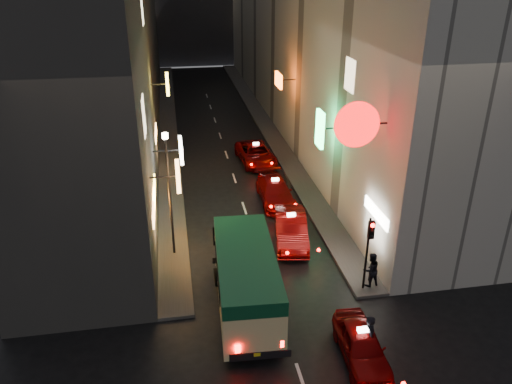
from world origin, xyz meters
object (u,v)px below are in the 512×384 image
minibus (246,275)px  taxi_near (362,343)px  traffic_light (370,240)px  lamp_post (169,187)px  pedestrian_crossing (370,334)px

minibus → taxi_near: 5.19m
taxi_near → traffic_light: bearing=67.3°
minibus → lamp_post: size_ratio=1.07×
minibus → pedestrian_crossing: size_ratio=3.19×
pedestrian_crossing → traffic_light: bearing=-5.4°
traffic_light → taxi_near: bearing=-112.7°
taxi_near → pedestrian_crossing: 0.44m
lamp_post → traffic_light: bearing=-28.9°
pedestrian_crossing → traffic_light: traffic_light is taller
minibus → traffic_light: size_ratio=1.90×
taxi_near → lamp_post: lamp_post is taller
minibus → taxi_near: minibus is taller
minibus → traffic_light: (5.33, 0.37, 0.90)m
lamp_post → taxi_near: bearing=-51.7°
traffic_light → lamp_post: 9.42m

